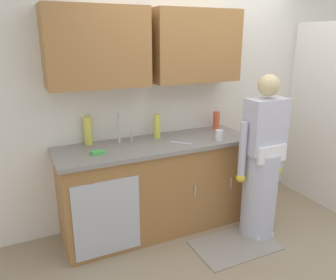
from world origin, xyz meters
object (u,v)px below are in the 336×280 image
bottle_water_short (88,131)px  bottle_cleaner_spray (216,120)px  person_at_sink (261,170)px  sponge (98,152)px  knife_on_counter (181,143)px  sink (128,148)px  bottle_dish_liquid (157,126)px  cup_by_sink (219,135)px

bottle_water_short → bottle_cleaner_spray: size_ratio=1.40×
person_at_sink → sponge: 1.57m
bottle_cleaner_spray → knife_on_counter: size_ratio=0.82×
sink → bottle_cleaner_spray: size_ratio=2.55×
bottle_dish_liquid → cup_by_sink: (0.53, -0.35, -0.07)m
cup_by_sink → sponge: bearing=174.6°
sink → bottle_dish_liquid: sink is taller
bottle_water_short → sponge: 0.34m
sink → bottle_dish_liquid: size_ratio=2.03×
person_at_sink → bottle_cleaner_spray: size_ratio=8.27×
sink → knife_on_counter: bearing=-14.1°
sink → bottle_dish_liquid: (0.37, 0.14, 0.14)m
bottle_water_short → cup_by_sink: (1.22, -0.44, -0.08)m
cup_by_sink → sponge: 1.21m
person_at_sink → cup_by_sink: (-0.27, 0.35, 0.30)m
bottle_water_short → cup_by_sink: bottle_water_short is taller
cup_by_sink → bottle_cleaner_spray: bearing=60.7°
person_at_sink → sink: bearing=154.5°
cup_by_sink → person_at_sink: bearing=-51.7°
bottle_water_short → bottle_cleaner_spray: (1.43, -0.06, -0.04)m
bottle_dish_liquid → cup_by_sink: bearing=-33.7°
bottle_cleaner_spray → sponge: 1.45m
knife_on_counter → sponge: bearing=-134.8°
bottle_dish_liquid → sponge: size_ratio=2.24×
person_at_sink → knife_on_counter: (-0.66, 0.43, 0.25)m
bottle_water_short → sponge: bearing=-88.5°
person_at_sink → bottle_dish_liquid: (-0.80, 0.70, 0.37)m
bottle_cleaner_spray → bottle_dish_liquid: bearing=-177.9°
cup_by_sink → bottle_water_short: bearing=160.3°
bottle_dish_liquid → bottle_water_short: size_ratio=0.90×
knife_on_counter → sponge: size_ratio=2.18×
person_at_sink → bottle_dish_liquid: 1.13m
person_at_sink → bottle_water_short: person_at_sink is taller
person_at_sink → bottle_dish_liquid: person_at_sink is taller
bottle_dish_liquid → bottle_water_short: (-0.69, 0.08, 0.01)m
bottle_dish_liquid → sponge: 0.73m
bottle_dish_liquid → sponge: bottle_dish_liquid is taller
cup_by_sink → knife_on_counter: 0.40m
bottle_water_short → knife_on_counter: size_ratio=1.14×
sink → bottle_dish_liquid: bearing=21.4°
sink → bottle_water_short: 0.42m
cup_by_sink → sponge: size_ratio=0.97×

